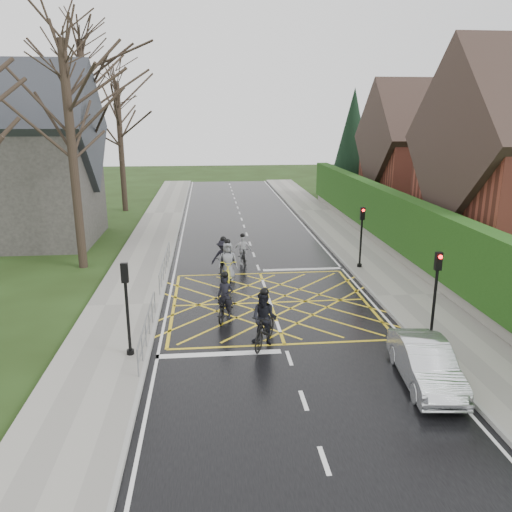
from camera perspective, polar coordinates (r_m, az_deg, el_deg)
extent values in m
plane|color=black|center=(21.01, 1.62, -5.35)|extent=(120.00, 120.00, 0.00)
cube|color=black|center=(21.01, 1.62, -5.34)|extent=(9.00, 80.00, 0.01)
cube|color=gray|center=(22.49, 17.02, -4.42)|extent=(3.00, 80.00, 0.15)
cube|color=gray|center=(21.14, -14.82, -5.55)|extent=(3.00, 80.00, 0.15)
cube|color=slate|center=(28.35, 15.82, 0.41)|extent=(0.50, 38.00, 0.70)
cube|color=#1A3D10|center=(27.96, 16.09, 3.87)|extent=(0.90, 38.00, 2.80)
cube|color=brown|center=(41.47, 19.29, 8.57)|extent=(9.00, 8.00, 6.00)
cube|color=#2F221C|center=(41.25, 19.66, 12.56)|extent=(9.80, 8.80, 8.80)
cube|color=brown|center=(42.42, 23.43, 15.79)|extent=(0.70, 0.70, 1.60)
cylinder|color=black|center=(47.84, 10.68, 7.12)|extent=(0.50, 0.50, 1.20)
cone|color=black|center=(47.40, 10.95, 12.39)|extent=(4.60, 4.60, 10.00)
cube|color=#2D2B28|center=(33.57, -24.86, 7.36)|extent=(8.00, 7.00, 7.00)
cube|color=#26282D|center=(33.33, -25.55, 13.14)|extent=(8.80, 7.80, 7.80)
cylinder|color=black|center=(26.35, -20.18, 10.32)|extent=(0.44, 0.44, 11.00)
cylinder|color=black|center=(34.32, -18.62, 12.35)|extent=(0.44, 0.44, 12.00)
cylinder|color=black|center=(42.08, -15.16, 11.74)|extent=(0.44, 0.44, 10.00)
cylinder|color=slate|center=(17.38, -12.38, -6.83)|extent=(0.05, 5.00, 0.05)
cylinder|color=slate|center=(17.56, -12.29, -8.18)|extent=(0.04, 5.00, 0.04)
cylinder|color=slate|center=(15.35, -13.33, -12.13)|extent=(0.04, 0.04, 1.00)
cylinder|color=slate|center=(19.87, -11.49, -5.40)|extent=(0.04, 0.04, 1.00)
cylinder|color=slate|center=(24.44, -10.42, -0.09)|extent=(0.05, 6.00, 0.05)
cylinder|color=slate|center=(24.57, -10.37, -1.10)|extent=(0.04, 6.00, 0.04)
cylinder|color=slate|center=(21.74, -10.98, -3.51)|extent=(0.04, 0.04, 1.00)
cylinder|color=slate|center=(27.46, -9.87, 0.61)|extent=(0.04, 0.04, 1.00)
cylinder|color=black|center=(25.56, 11.90, 1.69)|extent=(0.10, 0.10, 3.00)
cylinder|color=black|center=(25.91, 11.73, -1.21)|extent=(0.24, 0.24, 0.30)
cube|color=black|center=(25.26, 12.07, 4.77)|extent=(0.22, 0.16, 0.62)
sphere|color=#FF0C0C|center=(25.12, 12.18, 5.12)|extent=(0.14, 0.14, 0.14)
cylinder|color=black|center=(18.07, 19.71, -4.83)|extent=(0.10, 0.10, 3.00)
cylinder|color=black|center=(18.57, 19.32, -8.73)|extent=(0.24, 0.24, 0.30)
cube|color=black|center=(17.65, 20.12, -0.56)|extent=(0.22, 0.16, 0.62)
sphere|color=#FF0C0C|center=(17.50, 20.34, -0.10)|extent=(0.14, 0.14, 0.14)
cylinder|color=black|center=(16.34, -14.45, -6.56)|extent=(0.10, 0.10, 3.00)
cylinder|color=black|center=(16.89, -14.14, -10.81)|extent=(0.24, 0.24, 0.30)
cube|color=black|center=(15.88, -14.80, -1.88)|extent=(0.22, 0.16, 0.62)
sphere|color=#FF0C0C|center=(15.94, -14.77, -1.13)|extent=(0.14, 0.14, 0.14)
imported|color=black|center=(19.31, -3.49, -5.72)|extent=(1.17, 2.04, 1.01)
imported|color=black|center=(19.28, -3.52, -4.63)|extent=(0.72, 0.57, 1.72)
sphere|color=black|center=(18.99, -3.56, -2.14)|extent=(0.27, 0.27, 0.27)
imported|color=black|center=(17.06, 0.99, -8.29)|extent=(1.37, 2.10, 1.23)
imported|color=black|center=(17.02, 0.96, -7.15)|extent=(1.13, 1.03, 1.88)
sphere|color=black|center=(16.67, 0.97, -4.12)|extent=(0.29, 0.29, 0.29)
imported|color=black|center=(24.26, -3.71, -1.12)|extent=(0.99, 2.12, 1.07)
imported|color=black|center=(24.25, -3.73, -0.20)|extent=(1.26, 0.84, 1.82)
sphere|color=black|center=(24.01, -3.77, 1.93)|extent=(0.29, 0.29, 0.29)
imported|color=black|center=(26.06, -1.53, 0.04)|extent=(0.63, 1.72, 1.01)
imported|color=silver|center=(26.08, -1.55, 0.66)|extent=(0.94, 0.46, 1.55)
sphere|color=black|center=(25.89, -1.56, 2.36)|extent=(0.24, 0.24, 0.24)
imported|color=yellow|center=(23.61, -3.23, -1.56)|extent=(0.75, 2.09, 1.10)
imported|color=slate|center=(23.60, -3.26, -0.60)|extent=(0.92, 0.60, 1.86)
sphere|color=black|center=(23.35, -3.29, 1.64)|extent=(0.29, 0.29, 0.29)
imported|color=silver|center=(15.62, 18.81, -11.52)|extent=(1.71, 3.93, 1.26)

